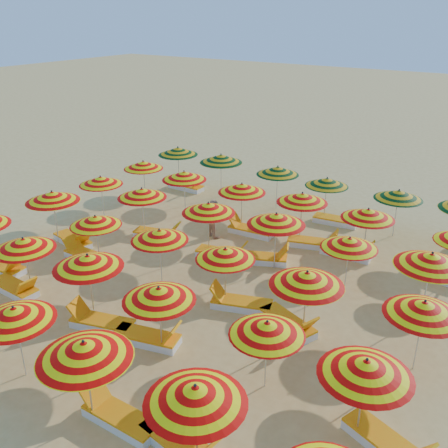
{
  "coord_description": "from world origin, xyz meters",
  "views": [
    {
      "loc": [
        7.92,
        -11.47,
        7.85
      ],
      "look_at": [
        0.0,
        0.5,
        1.6
      ],
      "focal_mm": 40.0,
      "sensor_mm": 36.0,
      "label": 1
    }
  ],
  "objects": [
    {
      "name": "lounger_21",
      "position": [
        -5.72,
        5.99,
        0.15
      ],
      "size": [
        1.73,
        0.58,
        0.69
      ],
      "rotation": [
        0.0,
        0.0,
        0.0
      ],
      "color": "white",
      "rests_on": "ground"
    },
    {
      "name": "lounger_12",
      "position": [
        1.65,
        -1.17,
        0.15
      ],
      "size": [
        1.83,
        1.11,
        0.69
      ],
      "rotation": [
        0.0,
        0.0,
        3.47
      ],
      "color": "white",
      "rests_on": "ground"
    },
    {
      "name": "umbrella_2",
      "position": [
        -1.02,
        -6.31,
        1.66
      ],
      "size": [
        1.82,
        1.82,
        1.88
      ],
      "color": "silver",
      "rests_on": "ground"
    },
    {
      "name": "umbrella_14",
      "position": [
        -1.12,
        -1.3,
        1.62
      ],
      "size": [
        1.98,
        1.98,
        1.84
      ],
      "color": "silver",
      "rests_on": "ground"
    },
    {
      "name": "lounger_6",
      "position": [
        -4.41,
        -4.18,
        0.15
      ],
      "size": [
        1.75,
        0.64,
        0.69
      ],
      "rotation": [
        0.0,
        0.0,
        -0.03
      ],
      "color": "white",
      "rests_on": "ground"
    },
    {
      "name": "ground",
      "position": [
        0.0,
        0.0,
        0.0
      ],
      "size": [
        120.0,
        120.0,
        0.0
      ],
      "primitive_type": "plane",
      "color": "#DDB362",
      "rests_on": "ground"
    },
    {
      "name": "umbrella_10",
      "position": [
        3.8,
        -3.58,
        1.56
      ],
      "size": [
        1.76,
        1.76,
        1.77
      ],
      "color": "silver",
      "rests_on": "ground"
    },
    {
      "name": "lounger_9",
      "position": [
        6.62,
        -3.82,
        0.15
      ],
      "size": [
        1.83,
        1.14,
        0.69
      ],
      "rotation": [
        0.0,
        0.0,
        -0.35
      ],
      "color": "white",
      "rests_on": "ground"
    },
    {
      "name": "umbrella_7",
      "position": [
        -3.91,
        -3.96,
        1.65
      ],
      "size": [
        2.3,
        2.3,
        1.88
      ],
      "color": "silver",
      "rests_on": "ground"
    },
    {
      "name": "umbrella_23",
      "position": [
        6.06,
        1.16,
        1.79
      ],
      "size": [
        2.37,
        2.37,
        2.03
      ],
      "color": "silver",
      "rests_on": "ground"
    },
    {
      "name": "lounger_11",
      "position": [
        -4.24,
        -1.54,
        0.15
      ],
      "size": [
        1.74,
        0.62,
        0.69
      ],
      "rotation": [
        0.0,
        0.0,
        3.12
      ],
      "color": "white",
      "rests_on": "ground"
    },
    {
      "name": "lounger_19",
      "position": [
        3.03,
        3.58,
        0.15
      ],
      "size": [
        1.77,
        0.69,
        0.69
      ],
      "rotation": [
        0.0,
        0.0,
        0.07
      ],
      "color": "white",
      "rests_on": "ground"
    },
    {
      "name": "umbrella_28",
      "position": [
        3.53,
        3.71,
        1.64
      ],
      "size": [
        2.01,
        2.01,
        1.87
      ],
      "color": "silver",
      "rests_on": "ground"
    },
    {
      "name": "lounger_13",
      "position": [
        3.24,
        -1.28,
        0.15
      ],
      "size": [
        1.82,
        1.17,
        0.69
      ],
      "rotation": [
        0.0,
        0.0,
        -0.38
      ],
      "color": "white",
      "rests_on": "ground"
    },
    {
      "name": "lounger_10",
      "position": [
        -5.54,
        -0.95,
        0.15
      ],
      "size": [
        1.81,
        0.88,
        0.69
      ],
      "rotation": [
        0.0,
        0.0,
        -0.18
      ],
      "color": "white",
      "rests_on": "ground"
    },
    {
      "name": "umbrella_26",
      "position": [
        -1.2,
        3.51,
        1.67
      ],
      "size": [
        1.99,
        1.99,
        1.9
      ],
      "color": "silver",
      "rests_on": "ground"
    },
    {
      "name": "lounger_20",
      "position": [
        5.92,
        3.64,
        0.15
      ],
      "size": [
        1.79,
        0.77,
        0.69
      ],
      "rotation": [
        0.0,
        0.0,
        -0.11
      ],
      "color": "white",
      "rests_on": "ground"
    },
    {
      "name": "umbrella_24",
      "position": [
        -6.46,
        3.93,
        1.59
      ],
      "size": [
        1.71,
        1.71,
        1.81
      ],
      "color": "silver",
      "rests_on": "ground"
    },
    {
      "name": "umbrella_30",
      "position": [
        -6.32,
        6.17,
        1.72
      ],
      "size": [
        2.18,
        2.18,
        1.95
      ],
      "color": "silver",
      "rests_on": "ground"
    },
    {
      "name": "umbrella_22",
      "position": [
        3.76,
        1.43,
        1.56
      ],
      "size": [
        1.92,
        1.92,
        1.78
      ],
      "color": "silver",
      "rests_on": "ground"
    },
    {
      "name": "umbrella_31",
      "position": [
        -3.87,
        6.11,
        1.76
      ],
      "size": [
        1.96,
        1.96,
        2.0
      ],
      "color": "silver",
      "rests_on": "ground"
    },
    {
      "name": "umbrella_9",
      "position": [
        1.06,
        -3.89,
        1.65
      ],
      "size": [
        2.29,
        2.29,
        1.87
      ],
      "color": "silver",
      "rests_on": "ground"
    },
    {
      "name": "umbrella_33",
      "position": [
        1.07,
        6.17,
        1.58
      ],
      "size": [
        2.12,
        2.12,
        1.8
      ],
      "color": "silver",
      "rests_on": "ground"
    },
    {
      "name": "umbrella_4",
      "position": [
        3.82,
        -6.16,
        1.73
      ],
      "size": [
        2.4,
        2.4,
        1.96
      ],
      "color": "silver",
      "rests_on": "ground"
    },
    {
      "name": "umbrella_27",
      "position": [
        1.15,
        3.76,
        1.69
      ],
      "size": [
        1.93,
        1.93,
        1.92
      ],
      "color": "silver",
      "rests_on": "ground"
    },
    {
      "name": "umbrella_25",
      "position": [
        -3.92,
        3.53,
        1.67
      ],
      "size": [
        2.38,
        2.38,
        1.9
      ],
      "color": "silver",
      "rests_on": "ground"
    },
    {
      "name": "umbrella_8",
      "position": [
        -1.45,
        -3.78,
        1.73
      ],
      "size": [
        1.99,
        1.99,
        1.97
      ],
      "color": "silver",
      "rests_on": "ground"
    },
    {
      "name": "umbrella_16",
      "position": [
        3.74,
        -1.48,
        1.76
      ],
      "size": [
        1.9,
        1.9,
        1.99
      ],
      "color": "silver",
      "rests_on": "ground"
    },
    {
      "name": "lounger_3",
      "position": [
        3.31,
        -6.03,
        0.15
      ],
      "size": [
        1.8,
        0.83,
        0.69
      ],
      "rotation": [
        0.0,
        0.0,
        -0.15
      ],
      "color": "white",
      "rests_on": "ground"
    },
    {
      "name": "umbrella_18",
      "position": [
        -6.4,
        1.39,
        1.6
      ],
      "size": [
        2.14,
        2.14,
        1.81
      ],
      "color": "silver",
      "rests_on": "ground"
    },
    {
      "name": "lounger_22",
      "position": [
        1.67,
        6.02,
        0.15
      ],
      "size": [
        1.79,
        0.77,
        0.69
      ],
      "rotation": [
        0.0,
        0.0,
        0.11
      ],
      "color": "white",
      "rests_on": "ground"
    },
    {
      "name": "umbrella_12",
      "position": [
        -6.14,
        -1.13,
        1.76
      ],
      "size": [
        2.03,
        2.03,
        2.0
      ],
      "color": "silver",
      "rests_on": "ground"
    },
    {
      "name": "umbrella_21",
      "position": [
        1.33,
        1.46,
        1.74
      ],
      "size": [
        2.34,
        2.34,
        1.97
      ],
      "color": "silver",
      "rests_on": "ground"
    },
    {
      "name": "umbrella_32",
      "position": [
        -1.13,
        6.24,
        1.65
      ],
      "size": [
        2.15,
        2.15,
        1.88
      ],
      "color": "silver",
      "rests_on": "ground"
    },
    {
      "name": "umbrella_3",
      "position": [
        1.34,
        -6.42,
        1.78
      ],
      "size": [
        2.15,
        2.15,
        2.02
      ],
      "color": "silver",
      "rests_on": "ground"
    },
    {
      "name": "lounger_7",
      "position": [
        -0.95,
        -4.01,
        0.15
      ],
      "size": [
        1.82,
        1.03,
        0.69
      ],
      "rotation": [
        0.0,
        0.0,
        3.42
      ],
      "color": "white",
      "rests_on": "ground"
    },
    {
      "name": "beachgoer_b",
      "position": [
        -1.74,
        2.43,
        0.71
      ],
      "size": [
        0.84,
        0.75,
        1.43
      ],
      "primitive_type": "imported",
      "rotation": [
        0.0,
        0.0,
        2.77
      ],
      "color": "tan",
      "rests_on": "ground"
    },
    {
      "name": "umbrella_17",
      "position": [
        6.43,
        -1.12,
        1.67
      ],
      "size": [
        1.97,
        1.97,
        1.9
      ],
      "color": "silver",
      "rests_on": "ground"
    },
    {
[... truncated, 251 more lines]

